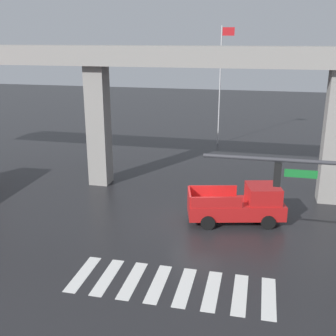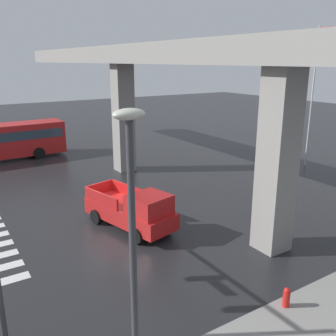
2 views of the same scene
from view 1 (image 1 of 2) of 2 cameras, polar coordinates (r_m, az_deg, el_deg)
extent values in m
plane|color=#232326|center=(22.89, 3.89, -7.32)|extent=(120.00, 120.00, 0.00)
cube|color=silver|center=(18.52, -11.61, -14.09)|extent=(0.55, 2.80, 0.01)
cube|color=silver|center=(18.14, -8.33, -14.63)|extent=(0.55, 2.80, 0.01)
cube|color=silver|center=(17.81, -4.90, -15.15)|extent=(0.55, 2.80, 0.01)
cube|color=silver|center=(17.55, -1.34, -15.63)|extent=(0.55, 2.80, 0.01)
cube|color=silver|center=(17.36, 2.32, -16.06)|extent=(0.55, 2.80, 0.01)
cube|color=silver|center=(17.23, 6.07, -16.44)|extent=(0.55, 2.80, 0.01)
cube|color=silver|center=(17.17, 9.88, -16.75)|extent=(0.55, 2.80, 0.01)
cube|color=silver|center=(17.19, 13.70, -17.00)|extent=(0.55, 2.80, 0.01)
cube|color=gray|center=(25.55, 6.06, 15.04)|extent=(53.89, 2.49, 1.20)
cube|color=gray|center=(28.00, -9.53, 5.68)|extent=(1.30, 1.30, 7.94)
cube|color=gray|center=(26.31, 21.97, 3.88)|extent=(1.30, 1.30, 7.94)
cube|color=red|center=(22.77, 9.26, -5.51)|extent=(5.40, 3.04, 0.80)
cube|color=red|center=(22.75, 12.97, -3.45)|extent=(2.06, 2.10, 0.90)
cube|color=#3F5160|center=(22.87, 14.11, -3.43)|extent=(0.49, 1.65, 0.77)
cube|color=red|center=(23.15, 6.18, -3.12)|extent=(2.60, 0.72, 0.60)
cube|color=red|center=(21.54, 6.72, -4.76)|extent=(2.60, 0.72, 0.60)
cube|color=red|center=(22.22, 2.97, -3.94)|extent=(0.51, 1.72, 0.60)
cylinder|color=black|center=(24.06, 12.58, -5.46)|extent=(0.80, 0.45, 0.76)
cylinder|color=black|center=(22.46, 13.60, -7.25)|extent=(0.80, 0.45, 0.76)
cylinder|color=black|center=(23.54, 5.03, -5.61)|extent=(0.80, 0.45, 0.76)
cylinder|color=black|center=(21.90, 5.49, -7.46)|extent=(0.80, 0.45, 0.76)
cylinder|color=#38383D|center=(14.74, 17.31, 0.95)|extent=(6.40, 0.14, 0.14)
cube|color=black|center=(14.85, 14.83, -0.82)|extent=(0.24, 0.32, 0.84)
sphere|color=green|center=(14.93, 14.75, -1.77)|extent=(0.17, 0.17, 0.17)
cube|color=#19722D|center=(14.89, 17.82, -0.76)|extent=(1.10, 0.04, 0.28)
cylinder|color=silver|center=(38.55, 7.15, 11.00)|extent=(0.12, 0.12, 10.60)
cube|color=red|center=(38.26, 8.29, 18.11)|extent=(1.10, 0.04, 0.70)
camera|label=2|loc=(19.84, 60.79, 4.36)|focal=40.01mm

